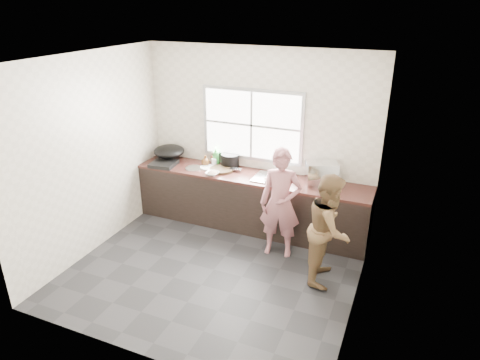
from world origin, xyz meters
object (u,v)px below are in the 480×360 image
at_px(wok, 169,151).
at_px(pot_lid_right, 194,168).
at_px(burner, 164,164).
at_px(pot_lid_left, 166,165).
at_px(cutting_board, 222,170).
at_px(black_pot, 230,160).
at_px(bottle_brown_tall, 214,158).
at_px(bottle_brown_short, 205,161).
at_px(dish_rack, 322,173).
at_px(bottle_green, 216,156).
at_px(bowl_crabs, 273,183).
at_px(bowl_mince, 212,173).
at_px(woman, 280,207).
at_px(glass_jar, 214,162).
at_px(person_side, 329,229).
at_px(bowl_held, 281,184).
at_px(plate_food, 208,167).

relative_size(wok, pot_lid_right, 1.85).
height_order(burner, wok, wok).
bearing_deg(pot_lid_left, cutting_board, 9.36).
xyz_separation_m(black_pot, wok, (-1.03, -0.13, 0.05)).
relative_size(bottle_brown_tall, wok, 0.37).
distance_m(bottle_brown_short, dish_rack, 1.85).
xyz_separation_m(bottle_green, bottle_brown_tall, (-0.04, 0.01, -0.05)).
bearing_deg(bowl_crabs, bowl_mince, 180.00).
bearing_deg(pot_lid_right, woman, -16.62).
xyz_separation_m(cutting_board, bottle_brown_tall, (-0.24, 0.23, 0.07)).
bearing_deg(pot_lid_left, burner, -168.13).
xyz_separation_m(woman, wok, (-2.12, 0.65, 0.30)).
distance_m(glass_jar, wok, 0.79).
bearing_deg(person_side, woman, 62.90).
relative_size(bowl_crabs, glass_jar, 1.92).
distance_m(bottle_green, bottle_brown_short, 0.18).
xyz_separation_m(woman, bowl_crabs, (-0.22, 0.34, 0.18)).
bearing_deg(dish_rack, bowl_mince, 168.69).
bearing_deg(woman, bowl_held, 99.75).
bearing_deg(bottle_brown_short, plate_food, -46.77).
distance_m(bottle_brown_tall, wok, 0.76).
bearing_deg(glass_jar, bowl_held, -16.95).
height_order(dish_rack, pot_lid_right, dish_rack).
height_order(plate_food, bottle_green, bottle_green).
bearing_deg(bottle_brown_tall, bottle_green, -20.33).
height_order(bowl_mince, bowl_held, bowl_held).
height_order(wok, pot_lid_right, wok).
relative_size(woman, glass_jar, 12.82).
xyz_separation_m(person_side, bowl_mince, (-1.92, 0.67, 0.18)).
distance_m(person_side, black_pot, 2.15).
relative_size(woman, pot_lid_right, 5.31).
xyz_separation_m(burner, dish_rack, (2.46, 0.26, 0.13)).
xyz_separation_m(black_pot, bottle_green, (-0.24, -0.01, 0.04)).
relative_size(bowl_mince, dish_rack, 0.45).
bearing_deg(bowl_held, black_pot, 155.81).
relative_size(cutting_board, pot_lid_left, 1.36).
height_order(bottle_green, wok, bottle_green).
bearing_deg(bottle_green, cutting_board, -46.68).
bearing_deg(bottle_brown_short, bowl_held, -13.19).
height_order(cutting_board, bowl_crabs, bowl_crabs).
distance_m(bowl_mince, black_pot, 0.46).
xyz_separation_m(bowl_held, burner, (-1.96, 0.06, -0.00)).
height_order(woman, glass_jar, woman).
bearing_deg(pot_lid_right, wok, 161.64).
height_order(bowl_mince, glass_jar, glass_jar).
bearing_deg(pot_lid_left, black_pot, 21.56).
relative_size(cutting_board, bottle_green, 1.28).
height_order(cutting_board, glass_jar, glass_jar).
distance_m(plate_food, glass_jar, 0.16).
bearing_deg(cutting_board, glass_jar, 142.45).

